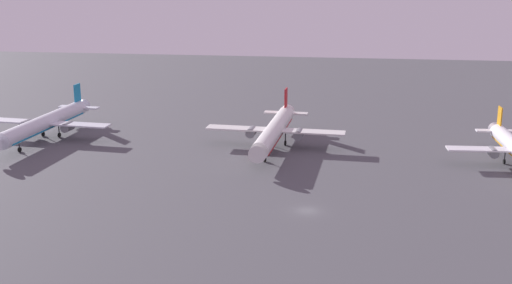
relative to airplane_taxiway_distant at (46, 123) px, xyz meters
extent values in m
plane|color=#4C4C51|center=(70.98, -43.24, -4.31)|extent=(416.00, 416.00, 0.00)
cone|color=white|center=(115.12, 9.49, -0.31)|extent=(3.49, 2.92, 3.34)
cube|color=white|center=(115.22, 7.64, -0.11)|extent=(10.85, 2.96, 0.34)
cube|color=orange|center=(115.24, 7.35, 2.86)|extent=(0.47, 3.13, 6.34)
cylinder|color=slate|center=(110.80, -8.74, -1.19)|extent=(2.35, 3.63, 2.15)
cylinder|color=#333338|center=(113.93, -7.09, -2.04)|extent=(0.27, 0.27, 3.46)
cylinder|color=black|center=(113.93, -7.09, -3.77)|extent=(0.45, 1.09, 1.07)
cylinder|color=silver|center=(-0.05, -0.56, 0.10)|extent=(7.47, 38.92, 4.09)
cone|color=silver|center=(1.78, 20.22, 0.10)|extent=(3.93, 3.32, 3.68)
cube|color=silver|center=(0.04, 0.51, -0.11)|extent=(34.66, 7.30, 0.38)
cube|color=silver|center=(1.60, 18.19, 0.32)|extent=(12.01, 3.61, 0.38)
cube|color=#1984B2|center=(1.57, 17.86, 3.60)|extent=(0.62, 3.46, 6.99)
cylinder|color=slate|center=(5.94, -0.01, -0.87)|extent=(2.70, 4.06, 2.37)
cylinder|color=slate|center=(-5.85, 1.03, -0.87)|extent=(2.70, 4.06, 2.37)
cube|color=#1984B2|center=(-0.05, -0.56, -1.02)|extent=(6.79, 35.80, 0.39)
cylinder|color=#333338|center=(-1.14, -12.90, -1.81)|extent=(0.30, 0.30, 3.82)
cylinder|color=black|center=(-1.14, -12.90, -3.72)|extent=(0.53, 1.22, 1.18)
cylinder|color=#333338|center=(2.54, 1.91, -1.81)|extent=(0.30, 0.30, 3.82)
cylinder|color=black|center=(2.54, 1.91, -3.72)|extent=(0.53, 1.22, 1.18)
cylinder|color=#333338|center=(-2.17, 2.32, -1.81)|extent=(0.30, 0.30, 3.82)
cylinder|color=black|center=(-2.17, 2.32, -3.72)|extent=(0.53, 1.22, 1.18)
cylinder|color=silver|center=(60.01, -0.50, 0.16)|extent=(6.44, 39.45, 4.15)
cone|color=silver|center=(58.79, -21.42, 0.16)|extent=(4.09, 2.84, 3.94)
cone|color=silver|center=(61.25, 20.63, 0.16)|extent=(3.90, 3.27, 3.73)
cube|color=silver|center=(60.08, 0.59, -0.05)|extent=(35.11, 6.40, 0.38)
cube|color=silver|center=(61.13, 18.56, 0.38)|extent=(12.13, 3.32, 0.38)
cube|color=red|center=(61.11, 18.23, 3.71)|extent=(0.53, 3.50, 7.09)
cylinder|color=slate|center=(66.07, 0.23, -0.82)|extent=(2.63, 4.06, 2.40)
cylinder|color=slate|center=(54.09, 0.94, -0.82)|extent=(2.63, 4.06, 2.40)
cube|color=red|center=(60.01, -0.50, -0.98)|extent=(5.84, 36.29, 0.39)
cylinder|color=#333338|center=(59.28, -13.05, -1.77)|extent=(0.31, 0.31, 3.87)
cylinder|color=black|center=(59.28, -13.05, -3.71)|extent=(0.51, 1.22, 1.20)
cylinder|color=#333338|center=(62.57, 2.08, -1.77)|extent=(0.31, 0.31, 3.87)
cylinder|color=black|center=(62.57, 2.08, -3.71)|extent=(0.51, 1.22, 1.20)
cylinder|color=#333338|center=(57.78, 2.36, -1.77)|extent=(0.31, 0.31, 3.87)
cylinder|color=black|center=(57.78, 2.36, -3.71)|extent=(0.51, 1.22, 1.20)
camera|label=1|loc=(77.52, -160.52, 40.57)|focal=46.95mm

